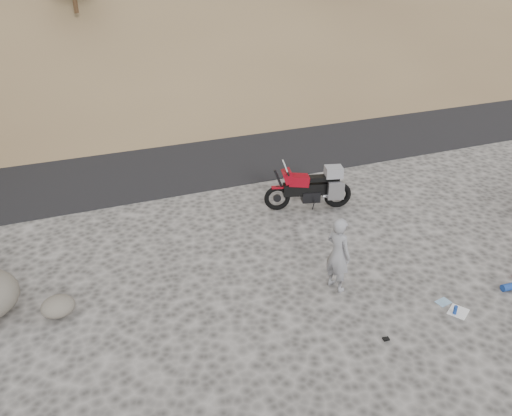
{
  "coord_description": "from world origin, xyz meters",
  "views": [
    {
      "loc": [
        -5.06,
        -7.54,
        6.61
      ],
      "look_at": [
        -1.22,
        2.23,
        1.0
      ],
      "focal_mm": 35.0,
      "sensor_mm": 36.0,
      "label": 1
    }
  ],
  "objects": [
    {
      "name": "ground",
      "position": [
        0.0,
        0.0,
        0.0
      ],
      "size": [
        140.0,
        140.0,
        0.0
      ],
      "primitive_type": "plane",
      "color": "#3D3B38",
      "rests_on": "ground"
    },
    {
      "name": "road",
      "position": [
        0.0,
        9.0,
        0.0
      ],
      "size": [
        120.0,
        7.0,
        0.05
      ],
      "primitive_type": "cube",
      "color": "black",
      "rests_on": "ground"
    },
    {
      "name": "motorcycle",
      "position": [
        0.92,
        3.41,
        0.63
      ],
      "size": [
        2.42,
        1.07,
        1.46
      ],
      "rotation": [
        0.0,
        0.0,
        -0.26
      ],
      "color": "black",
      "rests_on": "ground"
    },
    {
      "name": "man",
      "position": [
        -0.27,
        -0.04,
        0.0
      ],
      "size": [
        0.58,
        0.72,
        1.7
      ],
      "primitive_type": "imported",
      "rotation": [
        0.0,
        0.0,
        1.88
      ],
      "color": "gray",
      "rests_on": "ground"
    },
    {
      "name": "small_rock",
      "position": [
        -5.87,
        1.2,
        0.2
      ],
      "size": [
        0.81,
        0.76,
        0.4
      ],
      "rotation": [
        0.0,
        0.0,
        -0.29
      ],
      "color": "#534F47",
      "rests_on": "ground"
    },
    {
      "name": "gear_white_cloth",
      "position": [
        1.65,
        -1.69,
        0.01
      ],
      "size": [
        0.52,
        0.5,
        0.01
      ],
      "primitive_type": "cube",
      "rotation": [
        0.0,
        0.0,
        0.56
      ],
      "color": "white",
      "rests_on": "ground"
    },
    {
      "name": "gear_blue_mat",
      "position": [
        3.18,
        -1.5,
        0.08
      ],
      "size": [
        0.41,
        0.19,
        0.16
      ],
      "primitive_type": "cylinder",
      "rotation": [
        0.0,
        1.57,
        -0.09
      ],
      "color": "navy",
      "rests_on": "ground"
    },
    {
      "name": "gear_bottle",
      "position": [
        1.53,
        -1.71,
        0.1
      ],
      "size": [
        0.09,
        0.09,
        0.2
      ],
      "primitive_type": "cylinder",
      "rotation": [
        0.0,
        0.0,
        0.28
      ],
      "color": "navy",
      "rests_on": "ground"
    },
    {
      "name": "gear_glove_a",
      "position": [
        -0.18,
        -1.82,
        0.02
      ],
      "size": [
        0.13,
        0.1,
        0.03
      ],
      "primitive_type": "cube",
      "rotation": [
        0.0,
        0.0,
        -0.12
      ],
      "color": "black",
      "rests_on": "ground"
    },
    {
      "name": "gear_blue_cloth",
      "position": [
        1.57,
        -1.33,
        0.01
      ],
      "size": [
        0.33,
        0.26,
        0.01
      ],
      "primitive_type": "cube",
      "rotation": [
        0.0,
        0.0,
        0.17
      ],
      "color": "#81A7C7",
      "rests_on": "ground"
    }
  ]
}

